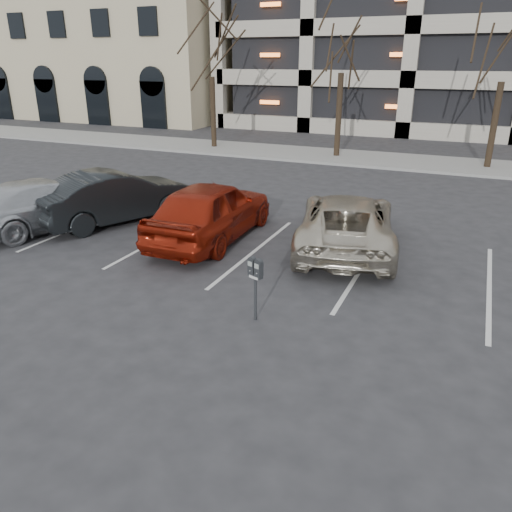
{
  "coord_description": "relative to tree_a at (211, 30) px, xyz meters",
  "views": [
    {
      "loc": [
        3.53,
        -8.78,
        4.66
      ],
      "look_at": [
        -0.07,
        -0.65,
        1.14
      ],
      "focal_mm": 35.0,
      "sensor_mm": 36.0,
      "label": 1
    }
  ],
  "objects": [
    {
      "name": "stall_lines",
      "position": [
        8.6,
        -13.7,
        -6.05
      ],
      "size": [
        16.9,
        5.2,
        0.0
      ],
      "color": "silver",
      "rests_on": "ground"
    },
    {
      "name": "office_building",
      "position": [
        -18.0,
        13.92,
        1.43
      ],
      "size": [
        26.0,
        16.2,
        15.0
      ],
      "color": "tan",
      "rests_on": "ground"
    },
    {
      "name": "ground",
      "position": [
        10.0,
        -16.0,
        -6.06
      ],
      "size": [
        140.0,
        140.0,
        0.0
      ],
      "primitive_type": "plane",
      "color": "#28282B",
      "rests_on": "ground"
    },
    {
      "name": "sidewalk",
      "position": [
        10.0,
        0.0,
        -6.0
      ],
      "size": [
        80.0,
        4.0,
        0.12
      ],
      "primitive_type": "cube",
      "color": "gray",
      "rests_on": "ground"
    },
    {
      "name": "car_red",
      "position": [
        7.12,
        -13.33,
        -5.23
      ],
      "size": [
        2.1,
        4.91,
        1.65
      ],
      "primitive_type": "imported",
      "rotation": [
        0.0,
        0.0,
        3.17
      ],
      "color": "maroon",
      "rests_on": "ground"
    },
    {
      "name": "parking_meter",
      "position": [
        10.1,
        -17.06,
        -5.1
      ],
      "size": [
        0.34,
        0.22,
        1.25
      ],
      "rotation": [
        0.0,
        0.0,
        -0.35
      ],
      "color": "black",
      "rests_on": "ground"
    },
    {
      "name": "tree_b",
      "position": [
        7.0,
        0.0,
        0.42
      ],
      "size": [
        3.95,
        3.95,
        8.97
      ],
      "color": "black",
      "rests_on": "ground"
    },
    {
      "name": "suv_silver",
      "position": [
        10.68,
        -12.52,
        -5.35
      ],
      "size": [
        3.44,
        5.54,
        1.43
      ],
      "rotation": [
        0.0,
        0.0,
        3.36
      ],
      "color": "beige",
      "rests_on": "ground"
    },
    {
      "name": "tree_c",
      "position": [
        14.0,
        0.0,
        -0.03
      ],
      "size": [
        3.67,
        3.67,
        8.34
      ],
      "color": "black",
      "rests_on": "ground"
    },
    {
      "name": "car_dark",
      "position": [
        3.7,
        -13.06,
        -5.28
      ],
      "size": [
        3.49,
        5.02,
        1.57
      ],
      "primitive_type": "imported",
      "rotation": [
        0.0,
        0.0,
        2.71
      ],
      "color": "black",
      "rests_on": "ground"
    },
    {
      "name": "tree_a",
      "position": [
        0.0,
        0.0,
        0.0
      ],
      "size": [
        3.69,
        3.69,
        8.39
      ],
      "color": "black",
      "rests_on": "ground"
    },
    {
      "name": "car_silver",
      "position": [
        2.24,
        -14.34,
        -5.34
      ],
      "size": [
        3.51,
        5.37,
        1.45
      ],
      "primitive_type": "imported",
      "rotation": [
        0.0,
        0.0,
        2.82
      ],
      "color": "#B8BBC0",
      "rests_on": "ground"
    }
  ]
}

